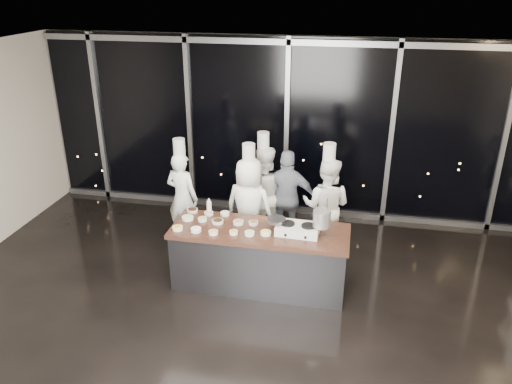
{
  "coord_description": "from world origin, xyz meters",
  "views": [
    {
      "loc": [
        1.15,
        -5.08,
        4.13
      ],
      "look_at": [
        -0.11,
        1.2,
        1.32
      ],
      "focal_mm": 35.0,
      "sensor_mm": 36.0,
      "label": 1
    }
  ],
  "objects_px": {
    "chef_center": "(263,193)",
    "frying_pan": "(275,220)",
    "stove": "(298,229)",
    "stock_pot": "(322,218)",
    "demo_counter": "(260,257)",
    "guest": "(288,198)",
    "chef_left": "(249,207)",
    "chef_far_left": "(182,196)",
    "chef_right": "(326,206)"
  },
  "relations": [
    {
      "from": "stove",
      "to": "frying_pan",
      "type": "height_order",
      "value": "frying_pan"
    },
    {
      "from": "demo_counter",
      "to": "stock_pot",
      "type": "height_order",
      "value": "stock_pot"
    },
    {
      "from": "stock_pot",
      "to": "chef_center",
      "type": "relative_size",
      "value": 0.13
    },
    {
      "from": "stock_pot",
      "to": "chef_right",
      "type": "relative_size",
      "value": 0.13
    },
    {
      "from": "demo_counter",
      "to": "chef_center",
      "type": "distance_m",
      "value": 1.46
    },
    {
      "from": "frying_pan",
      "to": "stock_pot",
      "type": "relative_size",
      "value": 1.94
    },
    {
      "from": "stove",
      "to": "frying_pan",
      "type": "xyz_separation_m",
      "value": [
        -0.31,
        0.02,
        0.1
      ]
    },
    {
      "from": "stock_pot",
      "to": "chef_right",
      "type": "height_order",
      "value": "chef_right"
    },
    {
      "from": "chef_right",
      "to": "chef_far_left",
      "type": "bearing_deg",
      "value": 11.37
    },
    {
      "from": "stove",
      "to": "chef_center",
      "type": "relative_size",
      "value": 0.32
    },
    {
      "from": "stove",
      "to": "chef_center",
      "type": "height_order",
      "value": "chef_center"
    },
    {
      "from": "stove",
      "to": "guest",
      "type": "bearing_deg",
      "value": 106.68
    },
    {
      "from": "stove",
      "to": "stock_pot",
      "type": "distance_m",
      "value": 0.37
    },
    {
      "from": "frying_pan",
      "to": "chef_left",
      "type": "height_order",
      "value": "chef_left"
    },
    {
      "from": "chef_far_left",
      "to": "chef_left",
      "type": "xyz_separation_m",
      "value": [
        1.16,
        -0.22,
        0.02
      ]
    },
    {
      "from": "demo_counter",
      "to": "chef_center",
      "type": "xyz_separation_m",
      "value": [
        -0.22,
        1.39,
        0.38
      ]
    },
    {
      "from": "demo_counter",
      "to": "stove",
      "type": "distance_m",
      "value": 0.73
    },
    {
      "from": "demo_counter",
      "to": "chef_right",
      "type": "bearing_deg",
      "value": 53.65
    },
    {
      "from": "frying_pan",
      "to": "chef_far_left",
      "type": "height_order",
      "value": "chef_far_left"
    },
    {
      "from": "demo_counter",
      "to": "stock_pot",
      "type": "xyz_separation_m",
      "value": [
        0.84,
        -0.01,
        0.7
      ]
    },
    {
      "from": "stove",
      "to": "chef_right",
      "type": "xyz_separation_m",
      "value": [
        0.31,
        1.14,
        -0.15
      ]
    },
    {
      "from": "chef_center",
      "to": "demo_counter",
      "type": "bearing_deg",
      "value": 81.4
    },
    {
      "from": "chef_center",
      "to": "chef_far_left",
      "type": "bearing_deg",
      "value": -3.04
    },
    {
      "from": "demo_counter",
      "to": "stove",
      "type": "xyz_separation_m",
      "value": [
        0.53,
        -0.0,
        0.51
      ]
    },
    {
      "from": "chef_far_left",
      "to": "chef_right",
      "type": "bearing_deg",
      "value": -163.19
    },
    {
      "from": "chef_left",
      "to": "chef_right",
      "type": "distance_m",
      "value": 1.2
    },
    {
      "from": "chef_far_left",
      "to": "guest",
      "type": "relative_size",
      "value": 1.11
    },
    {
      "from": "chef_center",
      "to": "guest",
      "type": "xyz_separation_m",
      "value": [
        0.42,
        -0.06,
        -0.02
      ]
    },
    {
      "from": "chef_far_left",
      "to": "guest",
      "type": "xyz_separation_m",
      "value": [
        1.7,
        0.27,
        0.0
      ]
    },
    {
      "from": "frying_pan",
      "to": "chef_left",
      "type": "bearing_deg",
      "value": 126.58
    },
    {
      "from": "demo_counter",
      "to": "stock_pot",
      "type": "relative_size",
      "value": 10.53
    },
    {
      "from": "frying_pan",
      "to": "chef_center",
      "type": "xyz_separation_m",
      "value": [
        -0.43,
        1.37,
        -0.23
      ]
    },
    {
      "from": "stove",
      "to": "chef_center",
      "type": "distance_m",
      "value": 1.59
    },
    {
      "from": "chef_center",
      "to": "chef_left",
      "type": "bearing_deg",
      "value": 60.77
    },
    {
      "from": "stove",
      "to": "demo_counter",
      "type": "bearing_deg",
      "value": -177.48
    },
    {
      "from": "demo_counter",
      "to": "frying_pan",
      "type": "relative_size",
      "value": 5.43
    },
    {
      "from": "stove",
      "to": "chef_left",
      "type": "height_order",
      "value": "chef_left"
    },
    {
      "from": "demo_counter",
      "to": "chef_far_left",
      "type": "relative_size",
      "value": 1.38
    },
    {
      "from": "chef_far_left",
      "to": "stove",
      "type": "bearing_deg",
      "value": 167.2
    },
    {
      "from": "stove",
      "to": "stock_pot",
      "type": "height_order",
      "value": "stock_pot"
    },
    {
      "from": "frying_pan",
      "to": "chef_center",
      "type": "bearing_deg",
      "value": 110.42
    },
    {
      "from": "stove",
      "to": "chef_right",
      "type": "height_order",
      "value": "chef_right"
    },
    {
      "from": "stove",
      "to": "stock_pot",
      "type": "bearing_deg",
      "value": 2.66
    },
    {
      "from": "stock_pot",
      "to": "chef_right",
      "type": "distance_m",
      "value": 1.19
    },
    {
      "from": "stock_pot",
      "to": "chef_far_left",
      "type": "relative_size",
      "value": 0.13
    },
    {
      "from": "chef_right",
      "to": "demo_counter",
      "type": "bearing_deg",
      "value": 63.25
    },
    {
      "from": "demo_counter",
      "to": "chef_left",
      "type": "relative_size",
      "value": 1.33
    },
    {
      "from": "chef_center",
      "to": "frying_pan",
      "type": "bearing_deg",
      "value": 89.93
    },
    {
      "from": "stock_pot",
      "to": "guest",
      "type": "distance_m",
      "value": 1.52
    },
    {
      "from": "chef_left",
      "to": "stock_pot",
      "type": "bearing_deg",
      "value": 156.07
    }
  ]
}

